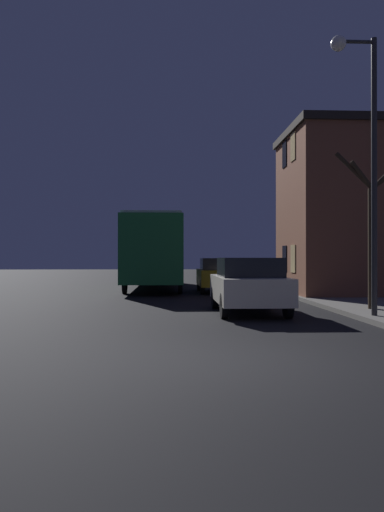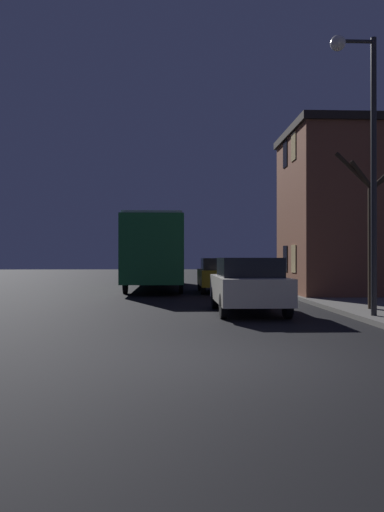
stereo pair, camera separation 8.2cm
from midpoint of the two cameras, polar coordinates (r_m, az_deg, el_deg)
The scene contains 7 objects.
ground_plane at distance 7.86m, azimuth 4.28°, elevation -11.69°, with size 120.00×120.00×0.00m, color black.
brick_building at distance 21.51m, azimuth 16.38°, elevation 5.00°, with size 4.43×5.28×6.73m.
streetlamp at distance 13.44m, azimuth 18.83°, elevation 13.07°, with size 1.16×0.38×6.95m.
bare_tree at distance 14.94m, azimuth 19.81°, elevation 2.90°, with size 2.13×0.62×4.45m.
bus at distance 25.61m, azimuth -4.34°, elevation 0.94°, with size 2.62×11.66×3.48m.
car_near_lane at distance 14.17m, azimuth 6.31°, elevation -3.22°, with size 1.83×4.01×1.57m.
car_mid_lane at distance 22.67m, azimuth 2.95°, elevation -2.13°, with size 1.81×3.80×1.55m.
Camera 1 is at (-0.97, -7.65, 1.56)m, focal length 35.00 mm.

